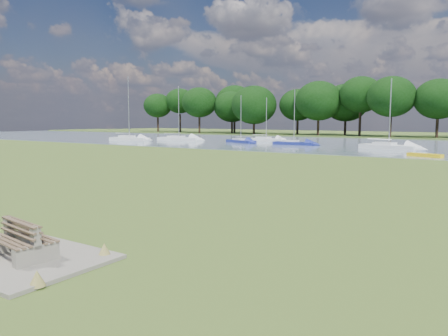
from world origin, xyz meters
The scene contains 12 objects.
ground centered at (0.00, 0.00, 0.00)m, with size 220.00×220.00×0.00m, color #5A702C.
river centered at (0.00, 42.00, 0.00)m, with size 220.00×40.00×0.10m, color gray.
concrete_pad centered at (0.00, -14.00, 0.05)m, with size 4.20×3.20×0.10m, color gray.
bench_pair centered at (0.00, -14.00, 0.51)m, with size 2.00×1.34×1.00m.
kayak centered at (3.36, 24.51, 0.21)m, with size 3.29×0.77×0.33m, color yellow.
tree_line centered at (-4.55, 68.00, 7.20)m, with size 132.94×10.06×12.17m.
sailboat_0 centered at (-22.94, 41.83, 0.46)m, with size 6.35×1.98×6.94m.
sailboat_2 centered at (-36.14, 35.92, 0.51)m, with size 7.68×2.89×8.89m.
sailboat_4 centered at (-23.77, 35.42, 0.45)m, with size 5.83×3.62×7.05m.
sailboat_5 centered at (-2.14, 33.72, 0.52)m, with size 7.19×3.67×8.31m.
sailboat_8 centered at (-42.26, 30.63, 0.59)m, with size 7.10×2.80×10.42m.
sailboat_9 centered at (-15.06, 35.20, 0.45)m, with size 5.79×1.73×7.56m.
Camera 1 is at (10.36, -20.19, 3.62)m, focal length 35.00 mm.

